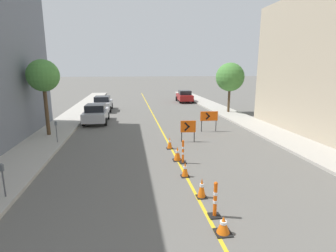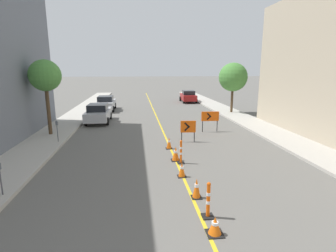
{
  "view_description": "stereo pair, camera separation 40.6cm",
  "coord_description": "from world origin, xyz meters",
  "px_view_note": "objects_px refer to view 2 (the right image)",
  "views": [
    {
      "loc": [
        -2.32,
        -0.25,
        4.54
      ],
      "look_at": [
        0.04,
        15.57,
        1.0
      ],
      "focal_mm": 28.0,
      "sensor_mm": 36.0,
      "label": 1
    },
    {
      "loc": [
        -1.91,
        -0.31,
        4.54
      ],
      "look_at": [
        0.04,
        15.57,
        1.0
      ],
      "focal_mm": 28.0,
      "sensor_mm": 36.0,
      "label": 2
    }
  ],
  "objects_px": {
    "arrow_barricade_secondary": "(210,117)",
    "street_tree_left_near": "(45,76)",
    "traffic_cone_third": "(197,188)",
    "parked_car_curb_mid": "(106,103)",
    "traffic_cone_fourth": "(182,170)",
    "traffic_cone_fifth": "(176,154)",
    "parked_car_curb_far": "(188,96)",
    "street_tree_right_near": "(233,77)",
    "traffic_cone_farthest": "(169,143)",
    "arrow_barricade_primary": "(188,127)",
    "delineator_post_front": "(208,202)",
    "delineator_post_rear": "(181,153)",
    "parked_car_curb_near": "(98,113)",
    "traffic_cone_second": "(215,226)",
    "parking_meter_far_curb": "(57,127)"
  },
  "relations": [
    {
      "from": "parking_meter_far_curb",
      "to": "traffic_cone_second",
      "type": "bearing_deg",
      "value": -55.04
    },
    {
      "from": "traffic_cone_farthest",
      "to": "arrow_barricade_secondary",
      "type": "distance_m",
      "value": 5.16
    },
    {
      "from": "delineator_post_rear",
      "to": "parked_car_curb_far",
      "type": "relative_size",
      "value": 0.26
    },
    {
      "from": "traffic_cone_second",
      "to": "traffic_cone_fifth",
      "type": "distance_m",
      "value": 6.06
    },
    {
      "from": "traffic_cone_fourth",
      "to": "traffic_cone_fifth",
      "type": "bearing_deg",
      "value": 88.87
    },
    {
      "from": "traffic_cone_third",
      "to": "arrow_barricade_primary",
      "type": "bearing_deg",
      "value": 81.13
    },
    {
      "from": "arrow_barricade_primary",
      "to": "traffic_cone_fourth",
      "type": "bearing_deg",
      "value": -99.15
    },
    {
      "from": "arrow_barricade_secondary",
      "to": "parked_car_curb_mid",
      "type": "bearing_deg",
      "value": 130.48
    },
    {
      "from": "traffic_cone_fourth",
      "to": "traffic_cone_fifth",
      "type": "distance_m",
      "value": 2.03
    },
    {
      "from": "traffic_cone_fifth",
      "to": "delineator_post_front",
      "type": "distance_m",
      "value": 5.2
    },
    {
      "from": "arrow_barricade_primary",
      "to": "arrow_barricade_secondary",
      "type": "bearing_deg",
      "value": 54.18
    },
    {
      "from": "delineator_post_rear",
      "to": "parked_car_curb_mid",
      "type": "xyz_separation_m",
      "value": [
        -5.37,
        17.19,
        0.3
      ]
    },
    {
      "from": "parked_car_curb_near",
      "to": "parked_car_curb_far",
      "type": "height_order",
      "value": "same"
    },
    {
      "from": "parked_car_curb_far",
      "to": "street_tree_right_near",
      "type": "height_order",
      "value": "street_tree_right_near"
    },
    {
      "from": "traffic_cone_fourth",
      "to": "street_tree_left_near",
      "type": "relative_size",
      "value": 0.13
    },
    {
      "from": "arrow_barricade_primary",
      "to": "parked_car_curb_far",
      "type": "distance_m",
      "value": 19.89
    },
    {
      "from": "parked_car_curb_mid",
      "to": "parking_meter_far_curb",
      "type": "bearing_deg",
      "value": -95.71
    },
    {
      "from": "arrow_barricade_primary",
      "to": "traffic_cone_third",
      "type": "bearing_deg",
      "value": -94.05
    },
    {
      "from": "parked_car_curb_far",
      "to": "traffic_cone_third",
      "type": "bearing_deg",
      "value": -97.42
    },
    {
      "from": "traffic_cone_third",
      "to": "parked_car_curb_far",
      "type": "relative_size",
      "value": 0.17
    },
    {
      "from": "parked_car_curb_near",
      "to": "traffic_cone_fourth",
      "type": "bearing_deg",
      "value": -66.66
    },
    {
      "from": "delineator_post_rear",
      "to": "parking_meter_far_curb",
      "type": "distance_m",
      "value": 8.08
    },
    {
      "from": "traffic_cone_farthest",
      "to": "parked_car_curb_near",
      "type": "distance_m",
      "value": 9.64
    },
    {
      "from": "traffic_cone_fifth",
      "to": "delineator_post_rear",
      "type": "relative_size",
      "value": 0.62
    },
    {
      "from": "traffic_cone_fourth",
      "to": "traffic_cone_farthest",
      "type": "distance_m",
      "value": 4.03
    },
    {
      "from": "arrow_barricade_primary",
      "to": "traffic_cone_second",
      "type": "bearing_deg",
      "value": -91.88
    },
    {
      "from": "parked_car_curb_far",
      "to": "arrow_barricade_secondary",
      "type": "bearing_deg",
      "value": -92.78
    },
    {
      "from": "traffic_cone_third",
      "to": "parked_car_curb_near",
      "type": "xyz_separation_m",
      "value": [
        -5.27,
        14.13,
        0.44
      ]
    },
    {
      "from": "street_tree_right_near",
      "to": "parked_car_curb_mid",
      "type": "bearing_deg",
      "value": 164.3
    },
    {
      "from": "parked_car_curb_mid",
      "to": "delineator_post_front",
      "type": "bearing_deg",
      "value": -75.28
    },
    {
      "from": "street_tree_left_near",
      "to": "traffic_cone_third",
      "type": "bearing_deg",
      "value": -51.01
    },
    {
      "from": "traffic_cone_fourth",
      "to": "parked_car_curb_far",
      "type": "bearing_deg",
      "value": 78.07
    },
    {
      "from": "traffic_cone_farthest",
      "to": "arrow_barricade_primary",
      "type": "bearing_deg",
      "value": 43.37
    },
    {
      "from": "traffic_cone_farthest",
      "to": "arrow_barricade_primary",
      "type": "distance_m",
      "value": 1.96
    },
    {
      "from": "arrow_barricade_secondary",
      "to": "street_tree_left_near",
      "type": "xyz_separation_m",
      "value": [
        -11.14,
        0.09,
        2.95
      ]
    },
    {
      "from": "street_tree_right_near",
      "to": "parked_car_curb_near",
      "type": "bearing_deg",
      "value": -167.2
    },
    {
      "from": "street_tree_right_near",
      "to": "arrow_barricade_secondary",
      "type": "bearing_deg",
      "value": -120.62
    },
    {
      "from": "arrow_barricade_primary",
      "to": "parked_car_curb_mid",
      "type": "distance_m",
      "value": 14.95
    },
    {
      "from": "arrow_barricade_primary",
      "to": "parked_car_curb_mid",
      "type": "xyz_separation_m",
      "value": [
        -6.46,
        13.48,
        -0.12
      ]
    },
    {
      "from": "traffic_cone_farthest",
      "to": "arrow_barricade_primary",
      "type": "height_order",
      "value": "arrow_barricade_primary"
    },
    {
      "from": "parked_car_curb_mid",
      "to": "parked_car_curb_far",
      "type": "bearing_deg",
      "value": 31.04
    },
    {
      "from": "traffic_cone_second",
      "to": "street_tree_left_near",
      "type": "height_order",
      "value": "street_tree_left_near"
    },
    {
      "from": "delineator_post_front",
      "to": "street_tree_left_near",
      "type": "distance_m",
      "value": 14.06
    },
    {
      "from": "arrow_barricade_primary",
      "to": "traffic_cone_fifth",
      "type": "bearing_deg",
      "value": -106.48
    },
    {
      "from": "traffic_cone_second",
      "to": "street_tree_right_near",
      "type": "distance_m",
      "value": 20.91
    },
    {
      "from": "traffic_cone_fourth",
      "to": "traffic_cone_fifth",
      "type": "relative_size",
      "value": 0.89
    },
    {
      "from": "arrow_barricade_primary",
      "to": "delineator_post_front",
      "type": "bearing_deg",
      "value": -92.29
    },
    {
      "from": "delineator_post_front",
      "to": "delineator_post_rear",
      "type": "height_order",
      "value": "same"
    },
    {
      "from": "traffic_cone_third",
      "to": "parked_car_curb_mid",
      "type": "bearing_deg",
      "value": 104.45
    },
    {
      "from": "traffic_cone_second",
      "to": "arrow_barricade_secondary",
      "type": "height_order",
      "value": "arrow_barricade_secondary"
    }
  ]
}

